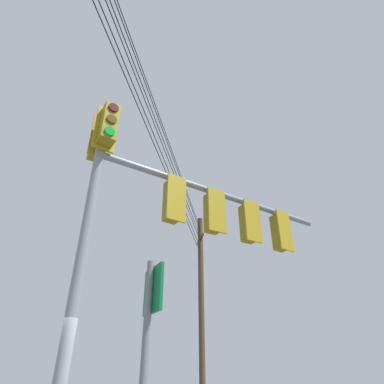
{
  "coord_description": "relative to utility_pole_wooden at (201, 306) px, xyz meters",
  "views": [
    {
      "loc": [
        -3.23,
        4.39,
        1.62
      ],
      "look_at": [
        -0.14,
        -1.07,
        5.32
      ],
      "focal_mm": 31.03,
      "sensor_mm": 36.0,
      "label": 1
    }
  ],
  "objects": [
    {
      "name": "utility_pole_wooden",
      "position": [
        0.0,
        0.0,
        0.0
      ],
      "size": [
        1.1,
        1.35,
        10.34
      ],
      "color": "#4C3823",
      "rests_on": "ground"
    },
    {
      "name": "route_sign_primary",
      "position": [
        -6.57,
        13.36,
        -3.58
      ],
      "size": [
        0.34,
        0.22,
        2.68
      ],
      "color": "slate",
      "rests_on": "ground"
    },
    {
      "name": "signal_mast_assembly",
      "position": [
        -5.15,
        10.82,
        -0.48
      ],
      "size": [
        3.34,
        5.59,
        6.57
      ],
      "color": "gray",
      "rests_on": "ground"
    }
  ]
}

